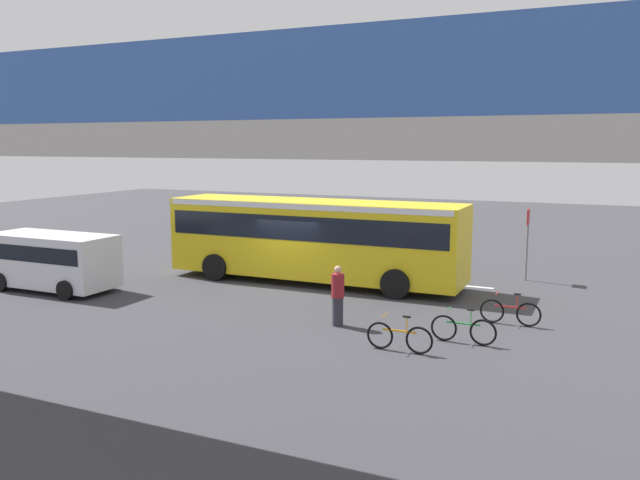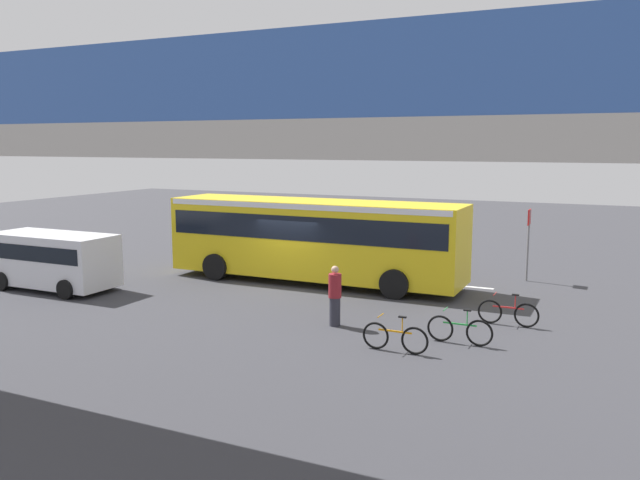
% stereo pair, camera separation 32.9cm
% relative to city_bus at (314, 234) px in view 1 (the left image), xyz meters
% --- Properties ---
extents(ground, '(80.00, 80.00, 0.00)m').
position_rel_city_bus_xyz_m(ground, '(0.48, 0.90, -1.88)').
color(ground, '#38383D').
extents(city_bus, '(11.54, 2.85, 3.15)m').
position_rel_city_bus_xyz_m(city_bus, '(0.00, 0.00, 0.00)').
color(city_bus, yellow).
rests_on(city_bus, ground).
extents(parked_van, '(4.80, 2.17, 2.05)m').
position_rel_city_bus_xyz_m(parked_van, '(8.10, 5.15, -0.70)').
color(parked_van, silver).
rests_on(parked_van, ground).
extents(bicycle_red, '(1.77, 0.44, 0.96)m').
position_rel_city_bus_xyz_m(bicycle_red, '(-7.76, 2.97, -1.51)').
color(bicycle_red, black).
rests_on(bicycle_red, ground).
extents(bicycle_orange, '(1.77, 0.44, 0.96)m').
position_rel_city_bus_xyz_m(bicycle_orange, '(-5.54, 6.70, -1.51)').
color(bicycle_orange, black).
rests_on(bicycle_orange, ground).
extents(bicycle_green, '(1.77, 0.44, 0.96)m').
position_rel_city_bus_xyz_m(bicycle_green, '(-6.89, 5.33, -1.51)').
color(bicycle_green, black).
rests_on(bicycle_green, ground).
extents(pedestrian, '(0.38, 0.38, 1.79)m').
position_rel_city_bus_xyz_m(pedestrian, '(-3.17, 5.17, -1.00)').
color(pedestrian, '#2D2D38').
rests_on(pedestrian, ground).
extents(traffic_sign, '(0.08, 0.60, 2.80)m').
position_rel_city_bus_xyz_m(traffic_sign, '(-7.40, -3.71, 0.01)').
color(traffic_sign, slate).
rests_on(traffic_sign, ground).
extents(lane_dash_leftmost, '(2.00, 0.20, 0.01)m').
position_rel_city_bus_xyz_m(lane_dash_leftmost, '(-5.52, -1.73, -1.88)').
color(lane_dash_leftmost, silver).
rests_on(lane_dash_leftmost, ground).
extents(lane_dash_left, '(2.00, 0.20, 0.01)m').
position_rel_city_bus_xyz_m(lane_dash_left, '(-1.52, -1.73, -1.88)').
color(lane_dash_left, silver).
rests_on(lane_dash_left, ground).
extents(lane_dash_centre, '(2.00, 0.20, 0.01)m').
position_rel_city_bus_xyz_m(lane_dash_centre, '(2.48, -1.73, -1.88)').
color(lane_dash_centre, silver).
rests_on(lane_dash_centre, ground).
extents(lane_dash_right, '(2.00, 0.20, 0.01)m').
position_rel_city_bus_xyz_m(lane_dash_right, '(6.48, -1.73, -1.88)').
color(lane_dash_right, silver).
rests_on(lane_dash_right, ground).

